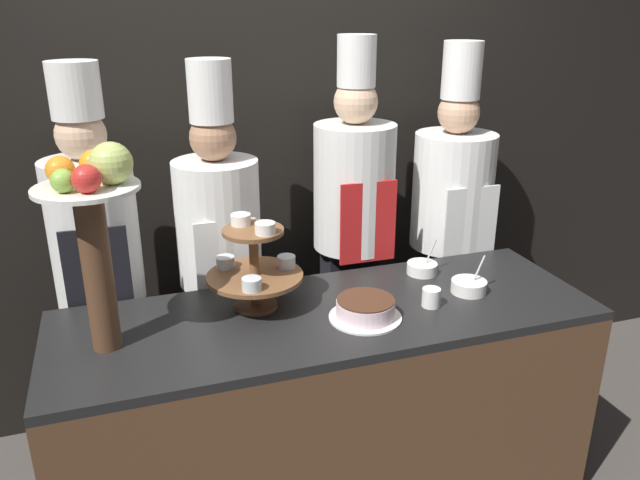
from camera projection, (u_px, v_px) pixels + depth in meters
name	position (u px, v px, depth m)	size (l,w,h in m)	color
wall_back	(267.00, 130.00, 2.94)	(10.00, 0.06, 2.80)	black
buffet_counter	(328.00, 410.00, 2.49)	(2.03, 0.68, 0.88)	brown
tiered_stand	(254.00, 266.00, 2.30)	(0.36, 0.36, 0.36)	brown
fruit_pedestal	(95.00, 217.00, 1.94)	(0.32, 0.32, 0.69)	brown
cake_round	(365.00, 309.00, 2.27)	(0.27, 0.27, 0.08)	white
cup_white	(431.00, 297.00, 2.36)	(0.07, 0.07, 0.07)	white
serving_bowl_near	(469.00, 286.00, 2.48)	(0.14, 0.14, 0.15)	white
serving_bowl_far	(422.00, 268.00, 2.65)	(0.13, 0.13, 0.15)	white
chef_left	(98.00, 261.00, 2.52)	(0.35, 0.35, 1.77)	#28282D
chef_center_left	(220.00, 252.00, 2.68)	(0.36, 0.36, 1.76)	#28282D
chef_center_right	(353.00, 224.00, 2.84)	(0.36, 0.36, 1.84)	black
chef_right	(450.00, 221.00, 3.00)	(0.38, 0.38, 1.81)	#38332D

